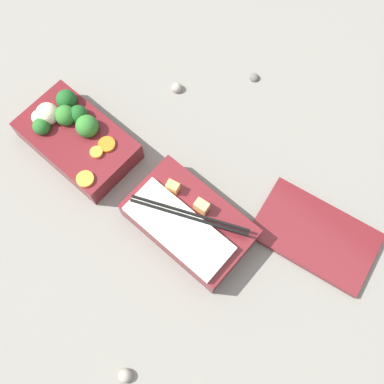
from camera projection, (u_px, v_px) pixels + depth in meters
ground_plane at (124, 183)px, 0.80m from camera, size 3.00×3.00×0.00m
bento_tray_vegetable at (75, 136)px, 0.80m from camera, size 0.21×0.13×0.08m
bento_tray_rice at (188, 223)px, 0.75m from camera, size 0.21×0.12×0.07m
bento_lid at (315, 235)px, 0.76m from camera, size 0.22×0.15×0.01m
pebble_1 at (125, 376)px, 0.68m from camera, size 0.02×0.02×0.02m
pebble_2 at (255, 77)px, 0.88m from camera, size 0.02×0.02×0.02m
pebble_3 at (177, 88)px, 0.87m from camera, size 0.02×0.02×0.02m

